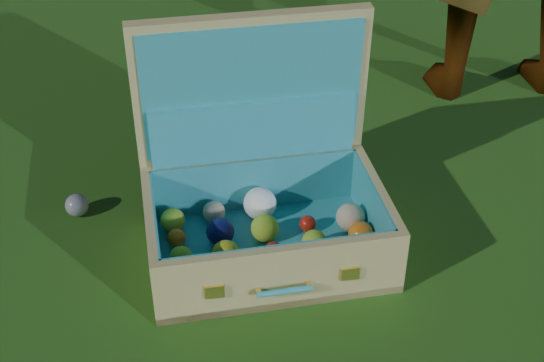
% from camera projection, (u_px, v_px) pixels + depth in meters
% --- Properties ---
extents(ground, '(60.00, 60.00, 0.00)m').
position_uv_depth(ground, '(348.00, 244.00, 1.88)').
color(ground, '#215114').
rests_on(ground, ground).
extents(stray_ball, '(0.06, 0.06, 0.06)m').
position_uv_depth(stray_ball, '(77.00, 205.00, 1.96)').
color(stray_ball, teal).
rests_on(stray_ball, ground).
extents(suitcase, '(0.67, 0.58, 0.55)m').
position_uv_depth(suitcase, '(262.00, 189.00, 1.81)').
color(suitcase, tan).
rests_on(suitcase, ground).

